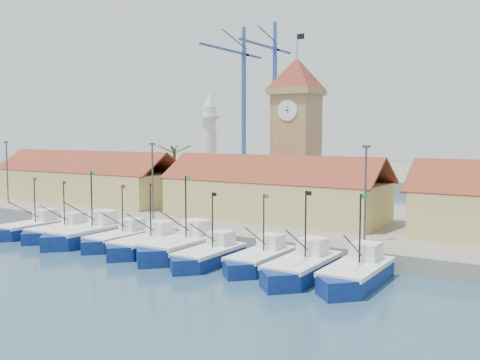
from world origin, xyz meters
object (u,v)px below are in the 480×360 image
Objects in this scene: boat_5 at (180,248)px; clock_tower at (296,131)px; minaret at (210,147)px; boat_0 at (29,229)px.

clock_tower reaches higher than boat_5.
minaret is (-14.14, 24.95, 8.90)m from boat_5.
boat_5 is 0.47× the size of clock_tower.
clock_tower is 1.39× the size of minaret.
boat_0 is at bearing -177.90° from boat_5.
minaret reaches higher than boat_0.
minaret reaches higher than boat_5.
minaret is at bearing 119.54° from boat_5.
minaret is at bearing 172.39° from clock_tower.
clock_tower is at bearing 87.86° from boat_5.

